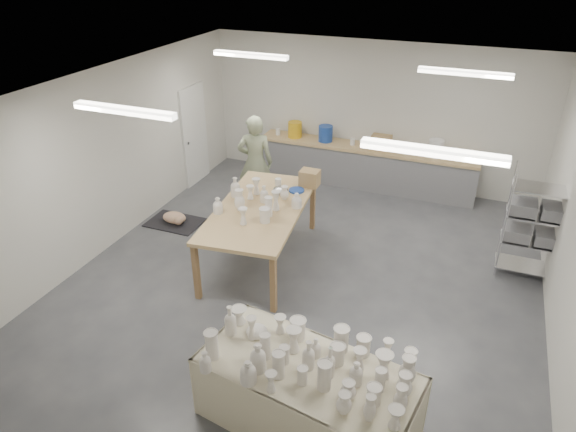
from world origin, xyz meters
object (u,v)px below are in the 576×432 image
at_px(drying_table, 309,393).
at_px(potter, 255,162).
at_px(red_stool, 262,186).
at_px(work_table, 264,206).

distance_m(drying_table, potter, 5.34).
relative_size(potter, red_stool, 4.08).
distance_m(potter, red_stool, 0.68).
bearing_deg(potter, work_table, 100.04).
bearing_deg(work_table, potter, 112.52).
xyz_separation_m(potter, red_stool, (-0.00, 0.27, -0.62)).
height_order(potter, red_stool, potter).
distance_m(work_table, potter, 1.90).
relative_size(work_table, red_stool, 6.02).
height_order(drying_table, work_table, work_table).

